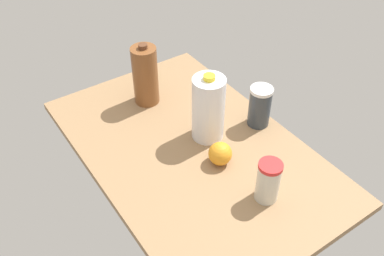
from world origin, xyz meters
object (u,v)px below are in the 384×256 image
chocolate_milk_jug (145,75)px  lime_far_back (149,74)px  shaker_bottle (260,106)px  orange_near_front (220,154)px  tumbler_cup (268,181)px  milk_jug (208,108)px

chocolate_milk_jug → lime_far_back: 19.52cm
chocolate_milk_jug → shaker_bottle: (-39.42, -30.06, -4.47)cm
chocolate_milk_jug → orange_near_front: 49.56cm
orange_near_front → lime_far_back: bearing=-5.4°
orange_near_front → lime_far_back: orange_near_front is taller
shaker_bottle → chocolate_milk_jug: bearing=37.3°
lime_far_back → tumbler_cup: bearing=178.0°
milk_jug → orange_near_front: size_ratio=3.24×
shaker_bottle → lime_far_back: 57.50cm
milk_jug → orange_near_front: (-14.99, 5.22, -9.14)cm
chocolate_milk_jug → milk_jug: (-33.68, -8.46, 0.30)cm
orange_near_front → lime_far_back: (62.47, -5.85, -1.54)cm
lime_far_back → shaker_bottle: bearing=-158.5°
orange_near_front → chocolate_milk_jug: bearing=3.8°
milk_jug → lime_far_back: bearing=-0.8°
tumbler_cup → shaker_bottle: 39.69cm
milk_jug → orange_near_front: 18.31cm
shaker_bottle → milk_jug: bearing=75.1°
chocolate_milk_jug → tumbler_cup: bearing=-175.1°
shaker_bottle → milk_jug: 22.85cm
lime_far_back → orange_near_front: bearing=174.6°
milk_jug → tumbler_cup: bearing=176.4°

